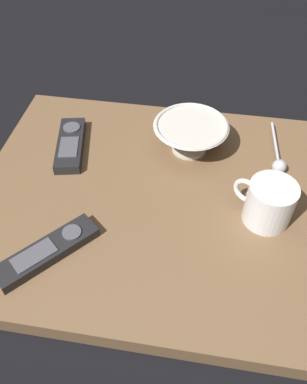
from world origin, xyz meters
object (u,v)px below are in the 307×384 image
object	(u,v)px
coffee_mug	(269,203)
tv_remote_far	(47,251)
cereal_bowl	(190,135)
tv_remote_near	(70,144)
teaspoon	(279,162)

from	to	relation	value
coffee_mug	tv_remote_far	bearing A→B (deg)	-68.89
cereal_bowl	tv_remote_far	xyz separation A→B (m)	(0.30, -0.20, -0.03)
tv_remote_near	teaspoon	bearing A→B (deg)	91.51
cereal_bowl	coffee_mug	bearing A→B (deg)	42.70
coffee_mug	tv_remote_near	size ratio (longest dim) A/B	0.65
coffee_mug	tv_remote_far	xyz separation A→B (m)	(0.14, -0.36, -0.03)
cereal_bowl	tv_remote_near	world-z (taller)	cereal_bowl
cereal_bowl	tv_remote_far	bearing A→B (deg)	-34.16
coffee_mug	tv_remote_far	size ratio (longest dim) A/B	0.65
tv_remote_near	cereal_bowl	bearing A→B (deg)	99.10
cereal_bowl	teaspoon	world-z (taller)	cereal_bowl
teaspoon	tv_remote_far	size ratio (longest dim) A/B	0.92
tv_remote_far	tv_remote_near	bearing A→B (deg)	-170.87
coffee_mug	tv_remote_near	world-z (taller)	coffee_mug
cereal_bowl	coffee_mug	distance (m)	0.22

